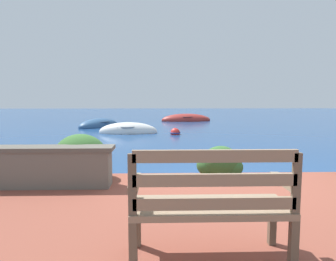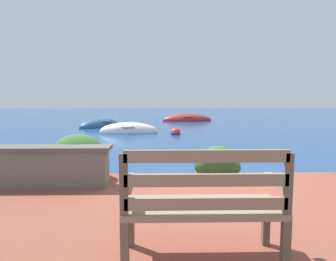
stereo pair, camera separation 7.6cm
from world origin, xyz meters
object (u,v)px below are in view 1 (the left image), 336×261
park_bench (211,202)px  rowboat_mid (99,126)px  rowboat_nearest (128,132)px  mooring_buoy (175,133)px  rowboat_far (186,120)px

park_bench → rowboat_mid: park_bench is taller
rowboat_nearest → rowboat_mid: rowboat_nearest is taller
mooring_buoy → rowboat_mid: bearing=137.8°
rowboat_mid → rowboat_far: 6.30m
rowboat_mid → mooring_buoy: size_ratio=6.48×
rowboat_far → mooring_buoy: 7.44m
rowboat_far → park_bench: bearing=79.8°
park_bench → rowboat_nearest: (-1.76, 10.72, -0.63)m
rowboat_mid → rowboat_far: bearing=159.4°
rowboat_mid → mooring_buoy: 5.26m
rowboat_mid → rowboat_nearest: bearing=63.9°
rowboat_mid → rowboat_far: (5.01, 3.82, 0.00)m
rowboat_nearest → mooring_buoy: bearing=164.3°
rowboat_far → mooring_buoy: bearing=75.7°
park_bench → mooring_buoy: size_ratio=2.83×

